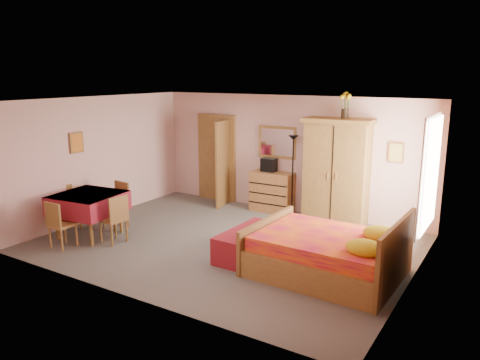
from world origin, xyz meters
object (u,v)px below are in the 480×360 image
Objects in this scene: bed at (326,242)px; chair_north at (115,205)px; bench at (246,242)px; dining_table at (89,215)px; wardrobe at (337,172)px; chair_south at (62,224)px; chair_east at (113,219)px; chest_of_drawers at (272,192)px; sunflower_vase at (345,105)px; wall_mirror at (277,142)px; chair_west at (68,208)px; stereo at (269,165)px; floor_lamp at (293,175)px.

chair_north is at bearing -176.58° from bed.
bench is 3.16m from dining_table.
wardrobe is at bearing 109.35° from bed.
chair_east is at bearing 49.58° from chair_south.
bed is 2.42× the size of chair_north.
chest_of_drawers is 3.45m from chair_north.
wall_mirror is at bearing 171.73° from sunflower_vase.
wardrobe reaches higher than chest_of_drawers.
sunflower_vase reaches higher than wall_mirror.
wardrobe is 4.99m from dining_table.
dining_table is at bearing 96.27° from chair_south.
chair_east is (1.29, -0.03, 0.01)m from chair_west.
bed is 1.47m from bench.
chest_of_drawers reaches higher than chair_south.
stereo is 0.35× the size of chair_east.
wall_mirror is 1.61m from wardrobe.
dining_table is 0.65m from chair_west.
chair_west is at bearing -135.16° from floor_lamp.
chair_south is at bearing -134.84° from wardrobe.
bed is at bearing 9.33° from dining_table.
dining_table is (-4.51, -0.74, -0.10)m from bed.
bench is 1.53× the size of chair_east.
dining_table is at bearing -168.71° from bed.
wardrobe is 2.47× the size of chair_west.
stereo is at bearing 174.90° from wardrobe.
bench is 1.50× the size of chair_north.
floor_lamp is 3.35× the size of sunflower_vase.
chair_south is (-2.99, -1.40, 0.20)m from bench.
stereo is at bearing -16.50° from chair_east.
wall_mirror reaches higher than dining_table.
wardrobe is 4.56m from chair_north.
bed is (0.69, -2.56, -1.93)m from sunflower_vase.
stereo is 0.15× the size of wardrobe.
sunflower_vase is 0.57× the size of chair_north.
floor_lamp is 4.72m from chair_west.
chair_east is (0.57, 0.67, 0.02)m from chair_south.
wardrobe is 2.37× the size of chair_north.
stereo reaches higher than bench.
dining_table is at bearing -121.93° from stereo.
chair_east is (-1.45, -3.35, -0.60)m from stereo.
sunflower_vase is 0.60× the size of chair_west.
chair_east reaches higher than dining_table.
floor_lamp is (0.48, 0.02, 0.43)m from chest_of_drawers.
wardrobe is at bearing 75.54° from bench.
chair_west is at bearing -145.43° from wardrobe.
bed reaches higher than chair_east.
wardrobe is at bearing 41.27° from dining_table.
wardrobe is (1.52, -0.06, 0.64)m from chest_of_drawers.
sunflower_vase is 0.38× the size of bench.
stereo is 0.35× the size of chair_north.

